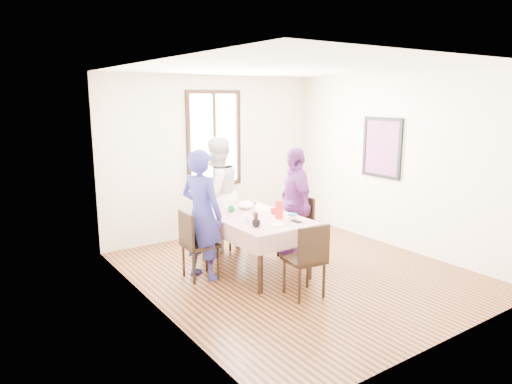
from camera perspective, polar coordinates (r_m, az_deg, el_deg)
ground at (r=6.42m, az=4.99°, el=-9.75°), size 4.50×4.50×0.00m
back_wall at (r=7.91m, az=-5.27°, el=4.41°), size 4.00×0.00×4.00m
right_wall at (r=7.49m, az=17.11°, el=3.54°), size 0.00×4.50×4.50m
window_frame at (r=7.86m, az=-5.24°, el=6.57°), size 1.02×0.06×1.62m
window_pane at (r=7.87m, az=-5.27°, el=6.58°), size 0.90×0.02×1.50m
art_poster at (r=7.64m, az=15.34°, el=5.31°), size 0.04×0.76×0.96m
dining_table at (r=6.36m, az=-0.26°, el=-6.33°), size 0.90×1.54×0.75m
tablecloth at (r=6.26m, az=-0.26°, el=-3.01°), size 1.02×1.66×0.01m
chair_left at (r=6.09m, az=-6.92°, el=-6.46°), size 0.44×0.44×0.91m
chair_right at (r=6.81m, az=4.76°, el=-4.46°), size 0.44×0.44×0.91m
chair_far at (r=7.20m, az=-5.01°, el=-3.56°), size 0.49×0.49×0.91m
chair_near at (r=5.54m, az=5.99°, el=-8.30°), size 0.47×0.47×0.91m
person_left at (r=5.99m, az=-6.85°, el=-2.80°), size 0.62×0.73×1.71m
person_far at (r=7.09m, az=-5.00°, el=-0.27°), size 0.95×0.80×1.76m
person_right at (r=6.70m, az=4.68°, el=-1.46°), size 0.69×1.04×1.65m
mug_black at (r=5.71m, az=0.02°, el=-3.94°), size 0.13×0.13×0.08m
mug_flag at (r=6.33m, az=2.16°, el=-2.41°), size 0.12×0.12×0.08m
mug_green at (r=6.45m, az=-3.09°, el=-2.15°), size 0.11×0.11×0.08m
serving_bowl at (r=6.64m, az=-1.30°, el=-1.87°), size 0.26×0.26×0.05m
juice_carton at (r=6.10m, az=2.89°, el=-2.19°), size 0.08×0.08×0.24m
butter_tub at (r=6.11m, az=4.52°, el=-3.08°), size 0.12×0.12×0.06m
jam_jar at (r=6.09m, az=0.00°, el=-2.95°), size 0.06×0.06×0.08m
drinking_glass at (r=5.90m, az=-1.08°, el=-3.42°), size 0.06×0.06×0.09m
smartphone at (r=5.98m, az=5.00°, el=-3.65°), size 0.08×0.16×0.01m
flower_vase at (r=6.25m, az=-0.35°, el=-2.39°), size 0.06×0.06×0.12m
plate_right at (r=6.51m, az=1.67°, el=-2.31°), size 0.20×0.20×0.01m
plate_far at (r=6.75m, az=-3.21°, el=-1.84°), size 0.20×0.20×0.01m
plate_near at (r=5.80m, az=2.67°, el=-4.07°), size 0.20×0.20×0.01m
butter_lid at (r=6.10m, az=4.52°, el=-2.75°), size 0.12×0.12×0.01m
flower_bunch at (r=6.22m, az=-0.35°, el=-1.40°), size 0.09×0.09×0.10m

